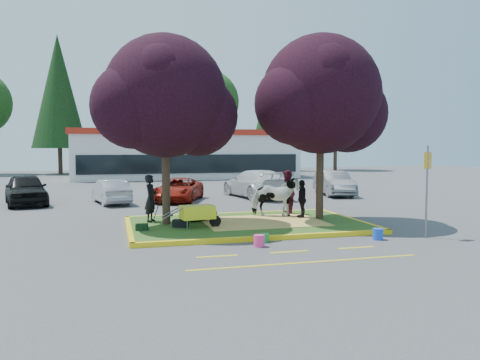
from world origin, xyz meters
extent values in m
plane|color=#424244|center=(0.00, 0.00, 0.00)|extent=(90.00, 90.00, 0.00)
cube|color=#294816|center=(0.00, 0.00, 0.07)|extent=(8.00, 5.00, 0.15)
cube|color=yellow|center=(0.00, -2.58, 0.07)|extent=(8.30, 0.16, 0.15)
cube|color=yellow|center=(0.00, 2.58, 0.07)|extent=(8.30, 0.16, 0.15)
cube|color=yellow|center=(-4.08, 0.00, 0.07)|extent=(0.16, 5.30, 0.15)
cube|color=yellow|center=(4.08, 0.00, 0.07)|extent=(0.16, 5.30, 0.15)
cube|color=#EBC261|center=(0.60, 0.00, 0.15)|extent=(4.20, 3.00, 0.01)
cylinder|color=black|center=(-2.80, 0.40, 1.91)|extent=(0.28, 0.28, 3.53)
sphere|color=black|center=(-2.80, 0.40, 4.56)|extent=(4.20, 4.20, 4.20)
sphere|color=black|center=(-1.64, 0.60, 3.93)|extent=(2.86, 2.86, 2.86)
sphere|color=black|center=(-3.85, 0.10, 4.18)|extent=(2.86, 2.86, 2.86)
cylinder|color=black|center=(2.90, 0.20, 2.00)|extent=(0.28, 0.28, 3.70)
sphere|color=black|center=(2.90, 0.20, 4.77)|extent=(4.40, 4.40, 4.40)
sphere|color=black|center=(4.11, 0.40, 4.11)|extent=(2.99, 2.99, 2.99)
sphere|color=black|center=(1.80, -0.10, 4.37)|extent=(2.99, 2.99, 2.99)
cube|color=yellow|center=(-2.00, -4.20, 0.00)|extent=(1.10, 0.12, 0.01)
cube|color=yellow|center=(0.00, -4.20, 0.00)|extent=(1.10, 0.12, 0.01)
cube|color=yellow|center=(2.00, -4.20, 0.00)|extent=(1.10, 0.12, 0.01)
cube|color=yellow|center=(0.00, -5.40, 0.00)|extent=(6.00, 0.10, 0.01)
cube|color=silver|center=(2.00, 28.00, 2.00)|extent=(20.00, 8.00, 4.00)
cube|color=#B02113|center=(2.00, 28.00, 4.15)|extent=(20.40, 8.40, 0.50)
cube|color=black|center=(2.00, 23.95, 1.40)|extent=(19.00, 0.10, 1.60)
cylinder|color=black|center=(-10.00, 37.00, 1.96)|extent=(0.44, 0.44, 3.92)
cone|color=black|center=(-10.00, 37.00, 8.68)|extent=(5.60, 5.60, 11.90)
cylinder|color=black|center=(-2.00, 38.50, 1.54)|extent=(0.44, 0.44, 3.08)
sphere|color=#143811|center=(-2.00, 38.50, 6.82)|extent=(6.16, 6.16, 6.16)
cylinder|color=black|center=(6.00, 37.50, 1.82)|extent=(0.44, 0.44, 3.64)
sphere|color=#143811|center=(6.00, 37.50, 8.06)|extent=(7.28, 7.28, 7.28)
cylinder|color=black|center=(14.00, 38.00, 1.75)|extent=(0.44, 0.44, 3.50)
cone|color=black|center=(14.00, 38.00, 7.75)|extent=(5.00, 5.00, 10.62)
cylinder|color=black|center=(22.00, 37.00, 1.61)|extent=(0.44, 0.44, 3.22)
sphere|color=#143811|center=(22.00, 37.00, 7.13)|extent=(6.44, 6.44, 6.44)
imported|color=white|center=(1.39, 0.95, 0.92)|extent=(2.00, 1.42, 1.54)
ellipsoid|color=black|center=(-1.71, 0.67, 0.41)|extent=(1.33, 0.95, 0.52)
imported|color=black|center=(-3.28, 1.03, 0.99)|extent=(0.62, 0.73, 1.69)
imported|color=#4B1523|center=(2.15, 1.65, 1.03)|extent=(0.84, 0.98, 1.76)
imported|color=black|center=(2.31, 0.51, 0.87)|extent=(0.49, 0.89, 1.44)
cylinder|color=black|center=(-1.29, -0.65, 0.35)|extent=(0.40, 0.12, 0.39)
cylinder|color=slate|center=(-2.27, -0.89, 0.29)|extent=(0.04, 0.04, 0.28)
cylinder|color=slate|center=(-2.27, -0.41, 0.29)|extent=(0.04, 0.04, 0.28)
cube|color=yellow|center=(-1.89, -0.65, 0.67)|extent=(1.17, 0.79, 0.44)
cylinder|color=slate|center=(-2.71, -0.89, 0.70)|extent=(0.71, 0.13, 0.36)
cylinder|color=slate|center=(-2.71, -0.41, 0.70)|extent=(0.71, 0.13, 0.36)
cube|color=black|center=(-2.42, -0.40, 0.28)|extent=(0.57, 0.45, 0.26)
cube|color=black|center=(-3.70, -0.65, 0.25)|extent=(0.42, 0.30, 0.21)
cylinder|color=slate|center=(4.80, -3.46, 1.43)|extent=(0.06, 0.06, 2.87)
cube|color=#F1A81C|center=(4.80, -3.46, 2.41)|extent=(0.38, 0.18, 0.52)
cylinder|color=green|center=(-0.25, -2.80, 0.13)|extent=(0.26, 0.26, 0.26)
cylinder|color=#F83781|center=(-0.59, -3.35, 0.17)|extent=(0.37, 0.37, 0.34)
cylinder|color=blue|center=(3.21, -3.33, 0.17)|extent=(0.34, 0.34, 0.34)
imported|color=black|center=(-8.73, 8.96, 0.76)|extent=(2.78, 4.77, 1.52)
imported|color=#9FA2A6|center=(-4.71, 8.31, 0.60)|extent=(2.09, 3.86, 1.21)
imported|color=maroon|center=(-1.28, 8.54, 0.60)|extent=(3.44, 4.78, 1.21)
imported|color=silver|center=(3.15, 9.23, 0.78)|extent=(3.01, 5.66, 1.56)
imported|color=slate|center=(7.94, 9.11, 0.71)|extent=(2.25, 4.54, 1.43)
camera|label=1|loc=(-4.54, -15.84, 2.81)|focal=35.00mm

